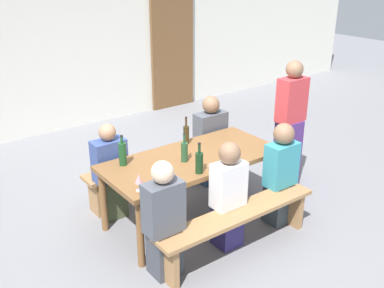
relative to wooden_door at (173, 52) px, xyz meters
name	(u,v)px	position (x,y,z in m)	size (l,w,h in m)	color
ground_plane	(192,219)	(-2.13, -3.48, -1.05)	(24.00, 24.00, 0.00)	slate
back_wall	(55,31)	(-2.13, 0.14, 0.55)	(14.00, 0.20, 3.20)	silver
wooden_door	(173,52)	(0.00, 0.00, 0.00)	(0.90, 0.06, 2.10)	brown
tasting_table	(192,164)	(-2.13, -3.48, -0.38)	(1.90, 0.88, 0.75)	brown
bench_near	(238,221)	(-2.13, -4.22, -0.70)	(1.80, 0.30, 0.45)	#9E7247
bench_far	(156,167)	(-2.13, -2.75, -0.70)	(1.80, 0.30, 0.45)	#9E7247
wine_bottle_0	(199,162)	(-2.30, -3.82, -0.19)	(0.08, 0.08, 0.31)	#143319
wine_bottle_1	(186,134)	(-1.96, -3.14, -0.19)	(0.07, 0.07, 0.31)	#332814
wine_bottle_2	(184,151)	(-2.25, -3.52, -0.19)	(0.07, 0.07, 0.31)	#234C2D
wine_bottle_3	(123,153)	(-2.80, -3.22, -0.17)	(0.08, 0.08, 0.32)	#194723
wine_glass_0	(156,174)	(-2.78, -3.81, -0.17)	(0.07, 0.07, 0.18)	silver
wine_glass_1	(139,179)	(-2.95, -3.79, -0.18)	(0.07, 0.07, 0.17)	silver
seated_guest_near_0	(164,222)	(-2.88, -4.07, -0.51)	(0.35, 0.24, 1.13)	#3E424B
seated_guest_near_1	(228,197)	(-2.13, -4.07, -0.51)	(0.32, 0.24, 1.11)	navy
seated_guest_near_2	(280,175)	(-1.40, -4.07, -0.50)	(0.34, 0.24, 1.14)	#37444B
seated_guest_far_0	(110,174)	(-2.80, -2.90, -0.53)	(0.36, 0.24, 1.09)	#495434
seated_guest_far_1	(210,142)	(-1.41, -2.90, -0.50)	(0.41, 0.24, 1.15)	#2D4862
standing_host	(289,128)	(-0.72, -3.55, -0.27)	(0.35, 0.24, 1.60)	#4D2C72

